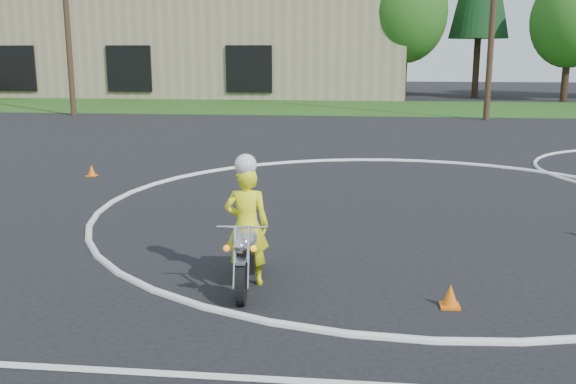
# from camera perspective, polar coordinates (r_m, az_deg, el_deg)

# --- Properties ---
(ground) EXTENTS (120.00, 120.00, 0.00)m
(ground) POSITION_cam_1_polar(r_m,az_deg,el_deg) (10.16, 10.98, -5.72)
(ground) COLOR black
(ground) RESTS_ON ground
(grass_strip) EXTENTS (120.00, 10.00, 0.02)m
(grass_strip) POSITION_cam_1_polar(r_m,az_deg,el_deg) (36.77, 7.71, 7.44)
(grass_strip) COLOR #1E4714
(grass_strip) RESTS_ON ground
(course_markings) EXTENTS (19.05, 19.05, 0.12)m
(course_markings) POSITION_cam_1_polar(r_m,az_deg,el_deg) (14.64, 18.15, -0.50)
(course_markings) COLOR silver
(course_markings) RESTS_ON ground
(primary_motorcycle) EXTENTS (0.65, 1.85, 0.97)m
(primary_motorcycle) POSITION_cam_1_polar(r_m,az_deg,el_deg) (8.64, -3.76, -5.47)
(primary_motorcycle) COLOR black
(primary_motorcycle) RESTS_ON ground
(rider_primary_grp) EXTENTS (0.63, 0.44, 1.81)m
(rider_primary_grp) POSITION_cam_1_polar(r_m,az_deg,el_deg) (8.65, -3.69, -2.68)
(rider_primary_grp) COLOR #F4F81A
(rider_primary_grp) RESTS_ON ground
(warehouse) EXTENTS (41.00, 17.00, 8.30)m
(warehouse) POSITION_cam_1_polar(r_m,az_deg,el_deg) (52.50, -13.09, 13.23)
(warehouse) COLOR tan
(warehouse) RESTS_ON ground
(utility_poles) EXTENTS (41.60, 1.12, 10.00)m
(utility_poles) POSITION_cam_1_polar(r_m,az_deg,el_deg) (31.25, 17.80, 15.64)
(utility_poles) COLOR #473321
(utility_poles) RESTS_ON ground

